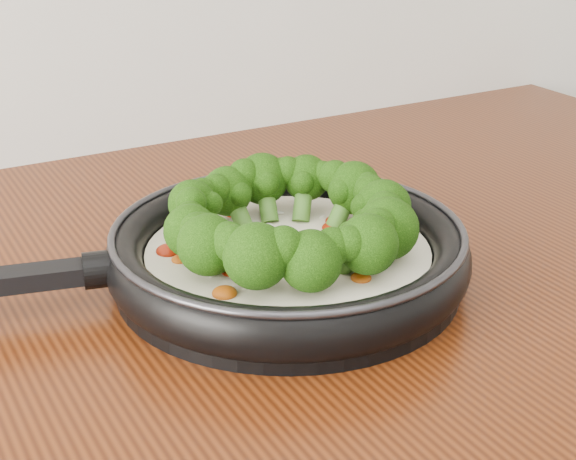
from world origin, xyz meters
TOP-DOWN VIEW (x-y plane):
  - skillet at (0.10, 1.06)m, footprint 0.52×0.38m

SIDE VIEW (x-z plane):
  - skillet at x=0.10m, z-range 0.89..0.98m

